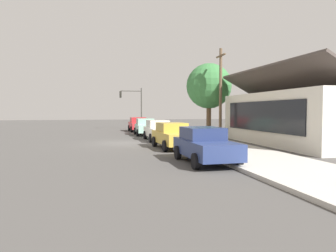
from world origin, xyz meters
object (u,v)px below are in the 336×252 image
(car_mustard, at_px, (173,135))
(utility_pole_wooden, at_px, (221,92))
(car_ivory, at_px, (158,130))
(car_seafoam, at_px, (145,127))
(shade_tree, at_px, (209,86))
(car_navy, at_px, (205,145))
(fire_hydrant_red, at_px, (192,139))
(car_cherry, at_px, (138,124))
(traffic_light_main, at_px, (133,102))

(car_mustard, xyz_separation_m, utility_pole_wooden, (-5.55, 5.43, 3.11))
(car_ivory, relative_size, utility_pole_wooden, 0.64)
(car_seafoam, xyz_separation_m, shade_tree, (2.02, 5.69, 3.81))
(car_navy, distance_m, fire_hydrant_red, 6.33)
(car_navy, distance_m, utility_pole_wooden, 12.73)
(car_mustard, height_order, shade_tree, shade_tree)
(car_navy, bearing_deg, car_cherry, 179.56)
(car_cherry, relative_size, car_navy, 1.04)
(car_mustard, relative_size, utility_pole_wooden, 0.59)
(car_seafoam, bearing_deg, car_navy, 2.77)
(car_navy, relative_size, fire_hydrant_red, 6.14)
(car_seafoam, distance_m, utility_pole_wooden, 8.23)
(car_seafoam, height_order, traffic_light_main, traffic_light_main)
(car_cherry, xyz_separation_m, shade_tree, (7.48, 5.67, 3.81))
(car_mustard, distance_m, fire_hydrant_red, 1.58)
(car_mustard, bearing_deg, car_navy, -1.66)
(car_ivory, xyz_separation_m, fire_hydrant_red, (4.73, 1.33, -0.32))
(car_cherry, bearing_deg, traffic_light_main, -177.36)
(car_navy, xyz_separation_m, utility_pole_wooden, (-11.14, 5.32, 3.11))
(shade_tree, relative_size, utility_pole_wooden, 0.90)
(car_ivory, distance_m, shade_tree, 7.52)
(car_seafoam, xyz_separation_m, traffic_light_main, (-9.38, -0.13, 2.68))
(car_navy, relative_size, shade_tree, 0.65)
(fire_hydrant_red, bearing_deg, traffic_light_main, -175.15)
(car_seafoam, relative_size, shade_tree, 0.65)
(car_mustard, xyz_separation_m, shade_tree, (-8.77, 5.60, 3.81))
(car_cherry, relative_size, shade_tree, 0.67)
(car_seafoam, bearing_deg, utility_pole_wooden, 48.58)
(car_ivory, height_order, traffic_light_main, traffic_light_main)
(fire_hydrant_red, bearing_deg, car_ivory, -164.34)
(car_cherry, relative_size, car_seafoam, 1.03)
(utility_pole_wooden, bearing_deg, car_ivory, -87.60)
(car_ivory, relative_size, car_mustard, 1.09)
(car_navy, bearing_deg, shade_tree, 158.16)
(shade_tree, bearing_deg, car_seafoam, -109.49)
(traffic_light_main, distance_m, utility_pole_wooden, 15.68)
(car_seafoam, bearing_deg, fire_hydrant_red, 10.57)
(fire_hydrant_red, bearing_deg, car_seafoam, -171.47)
(traffic_light_main, relative_size, fire_hydrant_red, 7.32)
(traffic_light_main, bearing_deg, utility_pole_wooden, 21.16)
(car_mustard, bearing_deg, traffic_light_main, 177.87)
(car_mustard, relative_size, fire_hydrant_red, 6.22)
(car_cherry, bearing_deg, car_mustard, 0.70)
(car_mustard, distance_m, traffic_light_main, 20.35)
(car_seafoam, distance_m, fire_hydrant_red, 10.31)
(car_seafoam, bearing_deg, car_mustard, 2.57)
(car_cherry, relative_size, car_mustard, 1.02)
(car_cherry, distance_m, fire_hydrant_red, 15.74)
(car_cherry, distance_m, traffic_light_main, 4.74)
(car_seafoam, height_order, car_navy, same)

